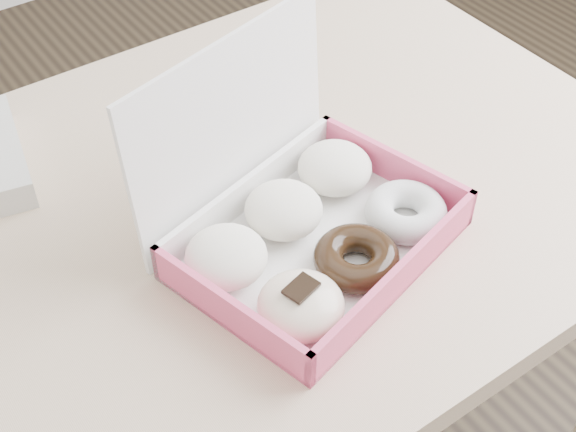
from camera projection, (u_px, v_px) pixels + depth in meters
table at (227, 244)px, 1.11m from camera, size 1.20×0.80×0.75m
donut_box at (305, 222)px, 0.97m from camera, size 0.39×0.35×0.24m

